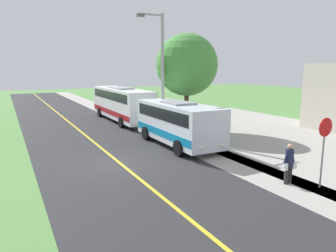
{
  "coord_description": "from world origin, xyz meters",
  "views": [
    {
      "loc": [
        4.91,
        14.69,
        4.78
      ],
      "look_at": [
        -3.5,
        -1.25,
        1.4
      ],
      "focal_mm": 33.16,
      "sensor_mm": 36.0,
      "label": 1
    }
  ],
  "objects_px": {
    "street_light_pole": "(161,70)",
    "tree_curbside": "(187,65)",
    "shuttle_bus_front": "(178,121)",
    "stop_sign": "(324,141)",
    "transit_bus_rear": "(121,103)",
    "pedestrian_with_bags": "(289,163)"
  },
  "relations": [
    {
      "from": "shuttle_bus_front",
      "to": "street_light_pole",
      "type": "height_order",
      "value": "street_light_pole"
    },
    {
      "from": "shuttle_bus_front",
      "to": "stop_sign",
      "type": "distance_m",
      "value": 9.04
    },
    {
      "from": "transit_bus_rear",
      "to": "pedestrian_with_bags",
      "type": "distance_m",
      "value": 18.34
    },
    {
      "from": "transit_bus_rear",
      "to": "pedestrian_with_bags",
      "type": "height_order",
      "value": "transit_bus_rear"
    },
    {
      "from": "tree_curbside",
      "to": "shuttle_bus_front",
      "type": "bearing_deg",
      "value": 52.48
    },
    {
      "from": "transit_bus_rear",
      "to": "tree_curbside",
      "type": "relative_size",
      "value": 1.43
    },
    {
      "from": "street_light_pole",
      "to": "tree_curbside",
      "type": "bearing_deg",
      "value": -164.73
    },
    {
      "from": "shuttle_bus_front",
      "to": "stop_sign",
      "type": "bearing_deg",
      "value": 100.09
    },
    {
      "from": "pedestrian_with_bags",
      "to": "tree_curbside",
      "type": "relative_size",
      "value": 0.23
    },
    {
      "from": "transit_bus_rear",
      "to": "street_light_pole",
      "type": "xyz_separation_m",
      "value": [
        -0.41,
        7.28,
        2.94
      ]
    },
    {
      "from": "pedestrian_with_bags",
      "to": "stop_sign",
      "type": "xyz_separation_m",
      "value": [
        -0.8,
        0.93,
        1.04
      ]
    },
    {
      "from": "transit_bus_rear",
      "to": "stop_sign",
      "type": "height_order",
      "value": "transit_bus_rear"
    },
    {
      "from": "transit_bus_rear",
      "to": "pedestrian_with_bags",
      "type": "bearing_deg",
      "value": 92.6
    },
    {
      "from": "pedestrian_with_bags",
      "to": "shuttle_bus_front",
      "type": "bearing_deg",
      "value": -84.37
    },
    {
      "from": "shuttle_bus_front",
      "to": "tree_curbside",
      "type": "height_order",
      "value": "tree_curbside"
    },
    {
      "from": "shuttle_bus_front",
      "to": "street_light_pole",
      "type": "xyz_separation_m",
      "value": [
        -0.36,
        -3.07,
        3.12
      ]
    },
    {
      "from": "stop_sign",
      "to": "tree_curbside",
      "type": "height_order",
      "value": "tree_curbside"
    },
    {
      "from": "transit_bus_rear",
      "to": "stop_sign",
      "type": "xyz_separation_m",
      "value": [
        -1.63,
        19.24,
        0.28
      ]
    },
    {
      "from": "shuttle_bus_front",
      "to": "pedestrian_with_bags",
      "type": "distance_m",
      "value": 8.02
    },
    {
      "from": "transit_bus_rear",
      "to": "tree_curbside",
      "type": "height_order",
      "value": "tree_curbside"
    },
    {
      "from": "shuttle_bus_front",
      "to": "stop_sign",
      "type": "height_order",
      "value": "stop_sign"
    },
    {
      "from": "stop_sign",
      "to": "tree_curbside",
      "type": "relative_size",
      "value": 0.39
    }
  ]
}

